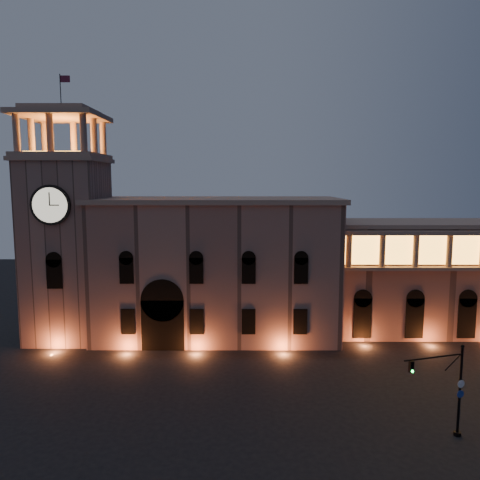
% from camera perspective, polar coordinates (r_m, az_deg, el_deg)
% --- Properties ---
extents(ground, '(160.00, 160.00, 0.00)m').
position_cam_1_polar(ground, '(41.64, -1.54, -21.05)').
color(ground, black).
rests_on(ground, ground).
extents(government_building, '(30.80, 12.80, 17.60)m').
position_cam_1_polar(government_building, '(59.69, -2.96, -3.36)').
color(government_building, '#856157').
rests_on(government_building, ground).
extents(clock_tower, '(9.80, 9.80, 32.40)m').
position_cam_1_polar(clock_tower, '(61.98, -20.30, 0.08)').
color(clock_tower, '#856157').
rests_on(clock_tower, ground).
extents(colonnade_wing, '(40.60, 11.50, 14.50)m').
position_cam_1_polar(colonnade_wing, '(69.11, 26.72, -3.88)').
color(colonnade_wing, '#7F5C51').
rests_on(colonnade_wing, ground).
extents(traffic_light, '(5.20, 1.76, 7.38)m').
position_cam_1_polar(traffic_light, '(40.81, 24.25, -16.30)').
color(traffic_light, black).
rests_on(traffic_light, ground).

